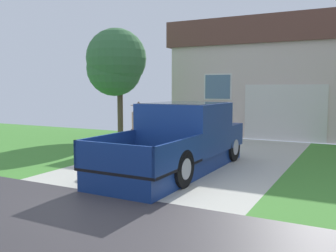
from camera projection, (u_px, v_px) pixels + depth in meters
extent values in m
cube|color=#B7B5A6|center=(202.00, 158.00, 11.22)|extent=(5.20, 9.00, 0.06)
cube|color=#438631|center=(6.00, 140.00, 15.16)|extent=(12.00, 9.00, 0.06)
cube|color=navy|center=(175.00, 163.00, 9.28)|extent=(1.82, 5.17, 0.42)
cube|color=navy|center=(185.00, 127.00, 9.71)|extent=(1.91, 2.08, 1.26)
cube|color=#1E2833|center=(185.00, 113.00, 9.67)|extent=(1.68, 1.91, 0.53)
cube|color=navy|center=(207.00, 133.00, 11.05)|extent=(1.89, 0.99, 0.61)
cube|color=black|center=(142.00, 164.00, 7.94)|extent=(1.91, 2.17, 0.06)
cube|color=navy|center=(108.00, 148.00, 8.34)|extent=(0.10, 2.14, 0.62)
cube|color=navy|center=(180.00, 155.00, 7.48)|extent=(0.10, 2.14, 0.62)
cube|color=navy|center=(113.00, 159.00, 7.00)|extent=(1.88, 0.09, 0.62)
cube|color=black|center=(164.00, 114.00, 10.80)|extent=(0.10, 0.18, 0.20)
cylinder|color=black|center=(181.00, 143.00, 11.34)|extent=(0.27, 0.80, 0.80)
cylinder|color=#9E9EA3|center=(181.00, 143.00, 11.34)|extent=(0.29, 0.44, 0.44)
cylinder|color=black|center=(231.00, 147.00, 10.58)|extent=(0.27, 0.80, 0.80)
cylinder|color=#9E9EA3|center=(231.00, 147.00, 10.58)|extent=(0.29, 0.44, 0.44)
cylinder|color=black|center=(118.00, 161.00, 8.51)|extent=(0.27, 0.80, 0.80)
cylinder|color=#9E9EA3|center=(118.00, 161.00, 8.51)|extent=(0.29, 0.44, 0.44)
cylinder|color=black|center=(181.00, 168.00, 7.75)|extent=(0.27, 0.80, 0.80)
cylinder|color=#9E9EA3|center=(181.00, 168.00, 7.75)|extent=(0.29, 0.44, 0.44)
cylinder|color=#333842|center=(134.00, 145.00, 10.59)|extent=(0.16, 0.16, 0.90)
cylinder|color=#333842|center=(144.00, 146.00, 10.42)|extent=(0.16, 0.16, 0.90)
cylinder|color=gold|center=(139.00, 121.00, 10.43)|extent=(0.32, 0.32, 0.55)
cylinder|color=tan|center=(133.00, 123.00, 10.53)|extent=(0.09, 0.09, 0.64)
cylinder|color=tan|center=(144.00, 124.00, 10.35)|extent=(0.09, 0.09, 0.64)
sphere|color=tan|center=(139.00, 107.00, 10.39)|extent=(0.20, 0.20, 0.20)
cylinder|color=brown|center=(139.00, 105.00, 10.39)|extent=(0.46, 0.46, 0.01)
cone|color=brown|center=(139.00, 103.00, 10.38)|extent=(0.21, 0.21, 0.11)
cube|color=#B24C56|center=(128.00, 157.00, 10.42)|extent=(0.34, 0.19, 0.26)
torus|color=#B24C56|center=(128.00, 151.00, 10.41)|extent=(0.31, 0.02, 0.31)
cube|color=beige|center=(300.00, 91.00, 17.31)|extent=(10.15, 6.50, 3.85)
cube|color=brown|center=(302.00, 37.00, 17.05)|extent=(10.55, 6.76, 1.11)
cube|color=silver|center=(284.00, 113.00, 14.55)|extent=(3.13, 0.06, 2.21)
cube|color=slate|center=(218.00, 87.00, 15.71)|extent=(1.10, 0.05, 1.00)
cube|color=silver|center=(218.00, 87.00, 15.73)|extent=(1.23, 0.02, 1.12)
cylinder|color=brown|center=(120.00, 110.00, 16.12)|extent=(0.24, 0.24, 2.25)
sphere|color=#396D3D|center=(116.00, 59.00, 15.58)|extent=(2.52, 2.52, 2.52)
sphere|color=#396D3D|center=(114.00, 68.00, 15.70)|extent=(2.34, 2.34, 2.34)
cube|color=#424247|center=(149.00, 124.00, 15.48)|extent=(0.58, 0.68, 0.95)
cube|color=#2E2E31|center=(149.00, 112.00, 15.43)|extent=(0.60, 0.71, 0.10)
cylinder|color=black|center=(142.00, 136.00, 15.39)|extent=(0.05, 0.18, 0.18)
cylinder|color=black|center=(151.00, 137.00, 15.19)|extent=(0.05, 0.18, 0.18)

